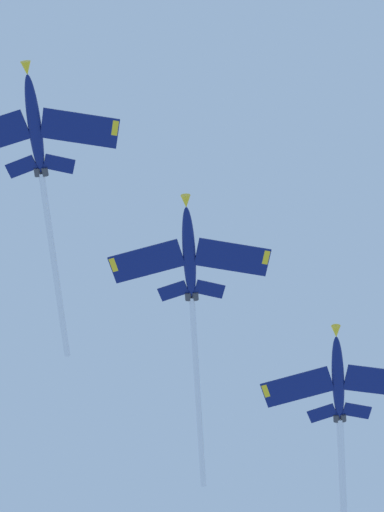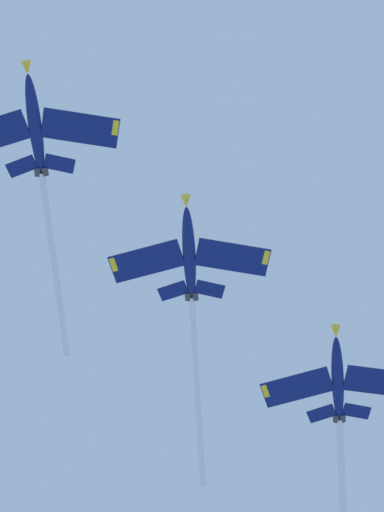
% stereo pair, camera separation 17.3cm
% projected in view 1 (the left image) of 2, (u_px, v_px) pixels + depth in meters
% --- Properties ---
extents(jet_lead, '(34.97, 21.90, 7.58)m').
position_uv_depth(jet_lead, '(40.00, 161.00, 120.82)').
color(jet_lead, navy).
extents(jet_second, '(38.31, 22.65, 8.26)m').
position_uv_depth(jet_second, '(191.00, 290.00, 126.27)').
color(jet_second, navy).
extents(jet_third, '(34.27, 22.02, 8.23)m').
position_uv_depth(jet_third, '(340.00, 417.00, 133.03)').
color(jet_third, navy).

